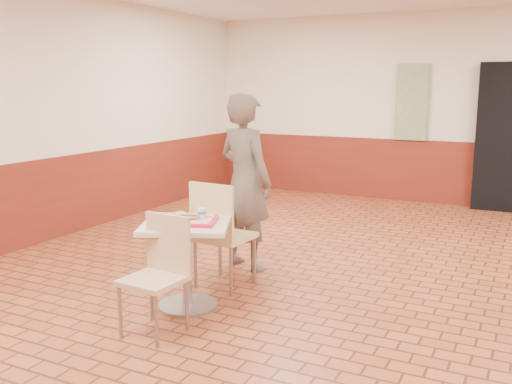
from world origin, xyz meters
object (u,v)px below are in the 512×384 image
at_px(main_table, 187,250).
at_px(serving_tray, 186,220).
at_px(paper_cup, 202,213).
at_px(chair_main_back, 220,230).
at_px(ring_donut, 180,214).
at_px(long_john_donut, 189,217).
at_px(chair_main_front, 159,268).
at_px(customer, 245,182).

xyz_separation_m(main_table, serving_tray, (0.00, 0.00, 0.26)).
relative_size(main_table, paper_cup, 8.98).
xyz_separation_m(chair_main_back, ring_donut, (-0.12, -0.45, 0.23)).
bearing_deg(main_table, long_john_donut, -17.52).
bearing_deg(chair_main_front, customer, 99.13).
bearing_deg(paper_cup, serving_tray, -142.09).
relative_size(main_table, chair_main_back, 0.74).
bearing_deg(paper_cup, customer, 99.20).
distance_m(customer, ring_donut, 1.13).
bearing_deg(ring_donut, chair_main_back, 75.47).
bearing_deg(long_john_donut, chair_main_front, -85.17).
bearing_deg(chair_main_back, main_table, 93.19).
height_order(main_table, customer, customer).
bearing_deg(chair_main_front, serving_tray, 102.82).
distance_m(chair_main_back, long_john_donut, 0.58).
distance_m(customer, long_john_donut, 1.21).
relative_size(chair_main_back, long_john_donut, 6.07).
bearing_deg(chair_main_back, ring_donut, 80.06).
distance_m(chair_main_back, customer, 0.75).
distance_m(main_table, customer, 1.26).
distance_m(chair_main_front, chair_main_back, 1.01).
bearing_deg(chair_main_back, serving_tray, 93.19).
height_order(main_table, chair_main_front, chair_main_front).
relative_size(main_table, chair_main_front, 0.83).
height_order(serving_tray, ring_donut, ring_donut).
distance_m(chair_main_front, ring_donut, 0.65).
relative_size(chair_main_front, chair_main_back, 0.89).
xyz_separation_m(long_john_donut, paper_cup, (0.07, 0.09, 0.02)).
xyz_separation_m(serving_tray, long_john_donut, (0.03, -0.01, 0.04)).
distance_m(chair_main_front, customer, 1.73).
height_order(chair_main_front, long_john_donut, chair_main_front).
height_order(chair_main_back, serving_tray, chair_main_back).
bearing_deg(long_john_donut, paper_cup, 52.78).
xyz_separation_m(serving_tray, ring_donut, (-0.10, 0.07, 0.03)).
height_order(chair_main_front, chair_main_back, chair_main_back).
distance_m(main_table, ring_donut, 0.32).
distance_m(chair_main_front, long_john_donut, 0.56).
bearing_deg(customer, serving_tray, 110.15).
bearing_deg(customer, long_john_donut, 111.76).
distance_m(chair_main_front, paper_cup, 0.65).
relative_size(serving_tray, ring_donut, 4.80).
bearing_deg(ring_donut, serving_tray, -34.63).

